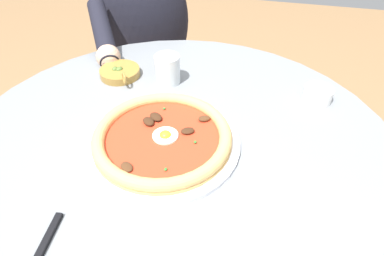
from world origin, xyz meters
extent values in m
cylinder|color=gray|center=(0.00, 0.00, 0.70)|extent=(0.96, 0.96, 0.04)
cylinder|color=slate|center=(0.00, 0.00, 0.35)|extent=(0.09, 0.09, 0.66)
cylinder|color=white|center=(0.02, -0.02, 0.72)|extent=(0.32, 0.32, 0.01)
cylinder|color=tan|center=(0.02, -0.02, 0.73)|extent=(0.29, 0.29, 0.01)
torus|color=tan|center=(0.02, -0.02, 0.74)|extent=(0.29, 0.29, 0.03)
cylinder|color=red|center=(0.02, -0.02, 0.74)|extent=(0.27, 0.27, 0.00)
cylinder|color=white|center=(0.01, -0.02, 0.74)|extent=(0.05, 0.05, 0.00)
ellipsoid|color=yellow|center=(0.01, -0.02, 0.74)|extent=(0.02, 0.02, 0.02)
ellipsoid|color=#4C2D19|center=(0.11, -0.06, 0.74)|extent=(0.03, 0.03, 0.01)
ellipsoid|color=#4C2D19|center=(-0.06, 0.05, 0.74)|extent=(0.03, 0.03, 0.01)
ellipsoid|color=#3D2314|center=(-0.01, 0.02, 0.74)|extent=(0.03, 0.03, 0.01)
ellipsoid|color=#3D2314|center=(-0.04, -0.05, 0.74)|extent=(0.04, 0.04, 0.01)
ellipsoid|color=#3D2314|center=(-0.02, -0.06, 0.74)|extent=(0.04, 0.04, 0.01)
ellipsoid|color=#2D6B28|center=(-0.07, -0.05, 0.74)|extent=(0.01, 0.01, 0.00)
ellipsoid|color=#2D6B28|center=(0.02, 0.05, 0.74)|extent=(0.01, 0.01, 0.00)
ellipsoid|color=#2D6B28|center=(0.10, 0.01, 0.74)|extent=(0.01, 0.01, 0.00)
cylinder|color=silver|center=(-0.22, -0.08, 0.76)|extent=(0.07, 0.07, 0.08)
cylinder|color=silver|center=(-0.22, -0.08, 0.73)|extent=(0.06, 0.06, 0.02)
cube|color=black|center=(0.26, -0.14, 0.72)|extent=(0.08, 0.02, 0.01)
cylinder|color=white|center=(-0.22, 0.30, 0.74)|extent=(0.07, 0.07, 0.03)
cylinder|color=olive|center=(-0.22, 0.30, 0.74)|extent=(0.06, 0.06, 0.01)
cylinder|color=olive|center=(-0.22, -0.22, 0.73)|extent=(0.11, 0.11, 0.02)
torus|color=olive|center=(-0.16, -0.18, 0.75)|extent=(0.03, 0.02, 0.03)
ellipsoid|color=#516B2D|center=(-0.22, -0.22, 0.74)|extent=(0.02, 0.02, 0.02)
ellipsoid|color=#516B2D|center=(-0.21, -0.22, 0.74)|extent=(0.02, 0.02, 0.02)
ellipsoid|color=#516B2D|center=(-0.21, -0.23, 0.74)|extent=(0.02, 0.02, 0.02)
cube|color=#282833|center=(-0.61, -0.30, 0.23)|extent=(0.40, 0.43, 0.45)
ellipsoid|color=black|center=(-0.61, -0.30, 0.70)|extent=(0.36, 0.42, 0.50)
cylinder|color=black|center=(-0.36, -0.33, 0.77)|extent=(0.26, 0.19, 0.13)
sphere|color=tan|center=(-0.27, -0.27, 0.74)|extent=(0.07, 0.07, 0.07)
cube|color=beige|center=(-0.65, -0.32, 0.47)|extent=(0.52, 0.52, 0.02)
cube|color=beige|center=(-0.81, -0.40, 0.66)|extent=(0.18, 0.32, 0.37)
cylinder|color=#B7B2A8|center=(-0.42, -0.40, 0.23)|extent=(0.02, 0.02, 0.46)
cylinder|color=#B7B2A8|center=(-0.57, -0.09, 0.23)|extent=(0.02, 0.02, 0.46)
cylinder|color=#B7B2A8|center=(-0.73, -0.56, 0.23)|extent=(0.02, 0.02, 0.46)
cylinder|color=#B7B2A8|center=(-0.88, -0.25, 0.23)|extent=(0.02, 0.02, 0.46)
camera|label=1|loc=(0.47, 0.15, 1.19)|focal=29.87mm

